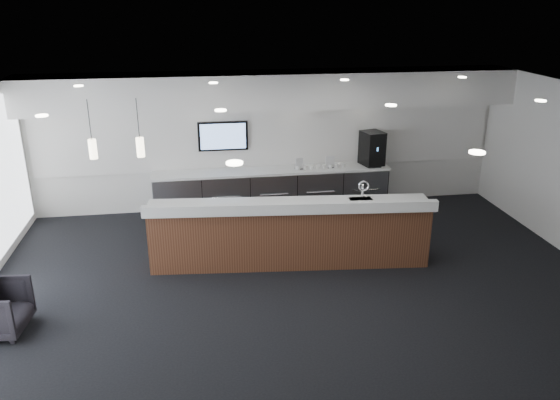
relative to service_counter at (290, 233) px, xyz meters
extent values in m
plane|color=black|center=(0.04, -1.14, -0.58)|extent=(10.00, 10.00, 0.00)
cube|color=black|center=(0.04, -1.14, 2.42)|extent=(10.00, 8.00, 0.02)
cube|color=silver|center=(0.04, 2.86, 0.92)|extent=(10.00, 0.02, 3.00)
cube|color=white|center=(0.04, 2.41, 2.07)|extent=(10.00, 0.90, 0.70)
cube|color=white|center=(0.04, 2.83, 1.02)|extent=(9.80, 0.06, 1.40)
cube|color=gray|center=(0.04, 2.50, -0.13)|extent=(5.00, 0.60, 0.90)
cube|color=white|center=(0.04, 2.50, 0.35)|extent=(5.06, 0.66, 0.05)
cylinder|color=silver|center=(-1.96, 2.18, -0.08)|extent=(0.60, 0.02, 0.02)
cylinder|color=silver|center=(-0.96, 2.18, -0.08)|extent=(0.60, 0.02, 0.02)
cylinder|color=silver|center=(0.04, 2.18, -0.08)|extent=(0.60, 0.02, 0.02)
cylinder|color=silver|center=(1.04, 2.18, -0.08)|extent=(0.60, 0.02, 0.02)
cylinder|color=silver|center=(2.04, 2.18, -0.08)|extent=(0.60, 0.02, 0.02)
cube|color=black|center=(-0.96, 2.77, 1.07)|extent=(1.05, 0.07, 0.62)
cube|color=blue|center=(-0.96, 2.73, 1.07)|extent=(0.95, 0.01, 0.54)
cylinder|color=#FFEFC6|center=(-2.36, -0.34, 1.67)|extent=(0.12, 0.12, 0.30)
cylinder|color=#FFEFC6|center=(-3.06, -0.34, 1.67)|extent=(0.12, 0.12, 0.30)
cube|color=#482718|center=(0.00, 0.01, -0.05)|extent=(4.80, 1.10, 1.05)
cube|color=white|center=(0.00, 0.01, 0.50)|extent=(4.89, 1.19, 0.06)
cube|color=white|center=(-0.03, -0.36, 0.59)|extent=(4.83, 0.57, 0.18)
cylinder|color=silver|center=(1.26, -0.01, 0.67)|extent=(0.04, 0.04, 0.28)
torus|color=silver|center=(1.26, -0.07, 0.81)|extent=(0.19, 0.05, 0.19)
cube|color=black|center=(2.24, 2.53, 0.74)|extent=(0.52, 0.56, 0.73)
cube|color=silver|center=(2.24, 2.27, 0.38)|extent=(0.26, 0.12, 0.02)
cube|color=white|center=(0.61, 2.42, 0.50)|extent=(0.18, 0.07, 0.25)
cube|color=white|center=(1.28, 2.42, 0.51)|extent=(0.20, 0.06, 0.27)
imported|color=white|center=(1.58, 2.40, 0.42)|extent=(0.09, 0.09, 0.08)
imported|color=white|center=(1.44, 2.40, 0.42)|extent=(0.12, 0.12, 0.08)
imported|color=white|center=(1.30, 2.40, 0.42)|extent=(0.11, 0.11, 0.08)
imported|color=white|center=(1.16, 2.40, 0.42)|extent=(0.11, 0.11, 0.08)
imported|color=white|center=(1.02, 2.40, 0.42)|extent=(0.12, 0.12, 0.08)
imported|color=white|center=(0.88, 2.40, 0.42)|extent=(0.10, 0.10, 0.08)
imported|color=white|center=(0.74, 2.40, 0.42)|extent=(0.13, 0.13, 0.08)
imported|color=white|center=(0.60, 2.40, 0.42)|extent=(0.10, 0.10, 0.08)
camera|label=1|loc=(-1.48, -8.49, 3.85)|focal=35.00mm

